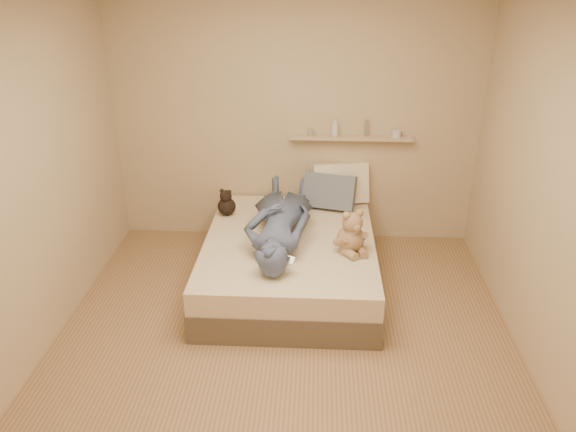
# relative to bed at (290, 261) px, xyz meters

# --- Properties ---
(room) EXTENTS (3.80, 3.80, 3.80)m
(room) POSITION_rel_bed_xyz_m (0.00, -0.93, 1.08)
(room) COLOR #98734E
(room) RESTS_ON ground
(bed) EXTENTS (1.50, 1.90, 0.45)m
(bed) POSITION_rel_bed_xyz_m (0.00, 0.00, 0.00)
(bed) COLOR brown
(bed) RESTS_ON floor
(game_console) EXTENTS (0.16, 0.12, 0.05)m
(game_console) POSITION_rel_bed_xyz_m (-0.01, -0.61, 0.36)
(game_console) COLOR silver
(game_console) RESTS_ON bed
(teddy_bear) EXTENTS (0.31, 0.32, 0.39)m
(teddy_bear) POSITION_rel_bed_xyz_m (0.53, -0.21, 0.38)
(teddy_bear) COLOR #A18758
(teddy_bear) RESTS_ON bed
(dark_plush) EXTENTS (0.17, 0.17, 0.27)m
(dark_plush) POSITION_rel_bed_xyz_m (-0.63, 0.46, 0.34)
(dark_plush) COLOR black
(dark_plush) RESTS_ON bed
(pillow_cream) EXTENTS (0.59, 0.37, 0.43)m
(pillow_cream) POSITION_rel_bed_xyz_m (0.46, 0.83, 0.43)
(pillow_cream) COLOR beige
(pillow_cream) RESTS_ON bed
(pillow_grey) EXTENTS (0.55, 0.37, 0.37)m
(pillow_grey) POSITION_rel_bed_xyz_m (0.35, 0.69, 0.40)
(pillow_grey) COLOR slate
(pillow_grey) RESTS_ON bed
(person) EXTENTS (0.62, 1.54, 0.36)m
(person) POSITION_rel_bed_xyz_m (-0.09, 0.01, 0.41)
(person) COLOR #444F6C
(person) RESTS_ON bed
(wall_shelf) EXTENTS (1.20, 0.12, 0.03)m
(wall_shelf) POSITION_rel_bed_xyz_m (0.55, 0.91, 0.88)
(wall_shelf) COLOR tan
(wall_shelf) RESTS_ON wall_back
(shelf_bottles) EXTENTS (0.90, 0.09, 0.19)m
(shelf_bottles) POSITION_rel_bed_xyz_m (0.55, 0.91, 0.96)
(shelf_bottles) COLOR #A09889
(shelf_bottles) RESTS_ON wall_shelf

